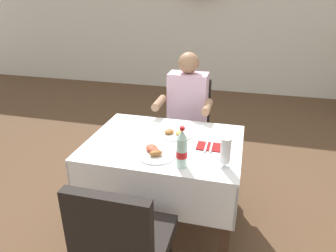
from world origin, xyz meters
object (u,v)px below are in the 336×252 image
object	(u,v)px
plate_far_diner	(176,134)
cola_bottle_primary	(182,150)
seated_diner_far	(186,112)
plate_near_camera	(155,153)
chair_far_diner_seat	(186,123)
beer_glass_left	(225,153)
napkin_cutlery_set	(209,146)
chair_near_camera_side	(124,243)
main_dining_table	(165,162)

from	to	relation	value
plate_far_diner	cola_bottle_primary	world-z (taller)	cola_bottle_primary
seated_diner_far	cola_bottle_primary	world-z (taller)	seated_diner_far
plate_near_camera	cola_bottle_primary	bearing A→B (deg)	-25.38
plate_far_diner	cola_bottle_primary	xyz separation A→B (m)	(0.14, -0.44, 0.11)
chair_far_diner_seat	seated_diner_far	distance (m)	0.19
seated_diner_far	plate_far_diner	size ratio (longest dim) A/B	5.10
beer_glass_left	napkin_cutlery_set	distance (m)	0.29
seated_diner_far	beer_glass_left	bearing A→B (deg)	-65.70
chair_far_diner_seat	cola_bottle_primary	world-z (taller)	cola_bottle_primary
chair_near_camera_side	plate_near_camera	size ratio (longest dim) A/B	3.81
chair_near_camera_side	plate_near_camera	distance (m)	0.64
chair_near_camera_side	plate_far_diner	xyz separation A→B (m)	(0.05, 0.95, 0.21)
chair_near_camera_side	plate_far_diner	world-z (taller)	chair_near_camera_side
seated_diner_far	plate_near_camera	bearing A→B (deg)	-91.56
main_dining_table	seated_diner_far	distance (m)	0.72
main_dining_table	plate_near_camera	distance (m)	0.29
plate_far_diner	beer_glass_left	size ratio (longest dim) A/B	1.22
chair_near_camera_side	cola_bottle_primary	bearing A→B (deg)	69.17
plate_near_camera	plate_far_diner	world-z (taller)	plate_near_camera
cola_bottle_primary	chair_near_camera_side	bearing A→B (deg)	-110.83
chair_near_camera_side	seated_diner_far	bearing A→B (deg)	89.27
main_dining_table	seated_diner_far	xyz separation A→B (m)	(0.02, 0.71, 0.14)
beer_glass_left	napkin_cutlery_set	size ratio (longest dim) A/B	1.06
plate_near_camera	napkin_cutlery_set	distance (m)	0.39
chair_near_camera_side	seated_diner_far	xyz separation A→B (m)	(0.02, 1.53, 0.16)
seated_diner_far	chair_near_camera_side	bearing A→B (deg)	-90.73
plate_far_diner	cola_bottle_primary	size ratio (longest dim) A/B	0.91
chair_far_diner_seat	seated_diner_far	xyz separation A→B (m)	(0.02, -0.11, 0.16)
chair_far_diner_seat	plate_near_camera	distance (m)	1.06
chair_near_camera_side	beer_glass_left	bearing A→B (deg)	51.27
chair_far_diner_seat	cola_bottle_primary	xyz separation A→B (m)	(0.19, -1.13, 0.31)
main_dining_table	cola_bottle_primary	xyz separation A→B (m)	(0.19, -0.31, 0.29)
plate_near_camera	plate_far_diner	xyz separation A→B (m)	(0.06, 0.34, -0.01)
plate_near_camera	cola_bottle_primary	world-z (taller)	cola_bottle_primary
plate_far_diner	chair_far_diner_seat	bearing A→B (deg)	94.51
napkin_cutlery_set	cola_bottle_primary	bearing A→B (deg)	-113.67
beer_glass_left	main_dining_table	bearing A→B (deg)	150.92
chair_near_camera_side	main_dining_table	bearing A→B (deg)	90.00
chair_near_camera_side	beer_glass_left	world-z (taller)	chair_near_camera_side
main_dining_table	chair_far_diner_seat	distance (m)	0.82
seated_diner_far	cola_bottle_primary	bearing A→B (deg)	-80.31
main_dining_table	plate_far_diner	xyz separation A→B (m)	(0.05, 0.13, 0.19)
chair_far_diner_seat	chair_near_camera_side	world-z (taller)	same
beer_glass_left	seated_diner_far	bearing A→B (deg)	114.30
cola_bottle_primary	napkin_cutlery_set	world-z (taller)	cola_bottle_primary
plate_far_diner	cola_bottle_primary	distance (m)	0.47
plate_near_camera	cola_bottle_primary	xyz separation A→B (m)	(0.20, -0.09, 0.10)
main_dining_table	seated_diner_far	size ratio (longest dim) A/B	0.89
beer_glass_left	cola_bottle_primary	bearing A→B (deg)	-167.57
main_dining_table	chair_near_camera_side	distance (m)	0.82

